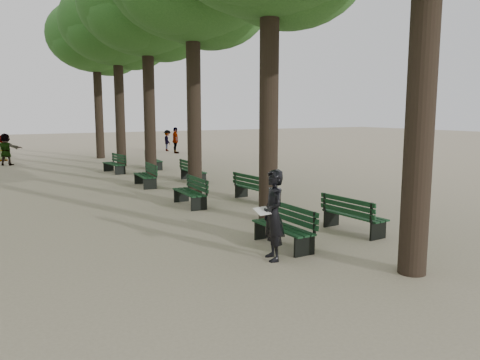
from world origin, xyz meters
TOP-DOWN VIEW (x-y plane):
  - ground at (0.00, 0.00)m, footprint 120.00×120.00m
  - tree_central_3 at (1.50, 13.00)m, footprint 6.00×6.00m
  - tree_central_4 at (1.50, 18.00)m, footprint 6.00×6.00m
  - tree_central_5 at (1.50, 23.00)m, footprint 6.00×6.00m
  - bench_left_0 at (0.37, 0.63)m, footprint 0.59×1.81m
  - bench_left_1 at (0.37, 5.88)m, footprint 0.64×1.82m
  - bench_left_2 at (0.37, 10.42)m, footprint 0.70×1.84m
  - bench_left_3 at (0.37, 15.25)m, footprint 0.76×1.85m
  - bench_right_0 at (2.63, 0.79)m, footprint 0.69×1.83m
  - bench_right_1 at (2.63, 5.62)m, footprint 0.69×1.84m
  - bench_right_2 at (2.63, 10.74)m, footprint 0.61×1.81m
  - bench_right_3 at (2.63, 15.89)m, footprint 0.73×1.85m
  - man_with_map at (-0.34, -0.03)m, footprint 0.71×0.82m
  - pedestrian_e at (-4.06, 21.48)m, footprint 1.65×1.08m
  - pedestrian_d at (-4.14, 24.27)m, footprint 0.75×0.76m
  - pedestrian_c at (7.03, 23.83)m, footprint 0.60×1.16m
  - pedestrian_b at (7.22, 25.97)m, footprint 0.44×1.07m

SIDE VIEW (x-z plane):
  - ground at x=0.00m, z-range 0.00..0.00m
  - bench_left_0 at x=0.37m, z-range -0.19..0.73m
  - bench_left_1 at x=0.37m, z-range -0.19..0.73m
  - bench_left_2 at x=0.37m, z-range -0.19..0.73m
  - bench_left_3 at x=0.37m, z-range -0.19..0.73m
  - bench_right_0 at x=2.63m, z-range -0.19..0.73m
  - bench_right_1 at x=2.63m, z-range -0.19..0.73m
  - bench_right_2 at x=2.63m, z-range -0.19..0.73m
  - bench_right_3 at x=2.63m, z-range -0.19..0.73m
  - pedestrian_d at x=-4.14m, z-range 0.00..1.55m
  - pedestrian_b at x=7.22m, z-range 0.00..1.61m
  - pedestrian_e at x=-4.06m, z-range 0.00..1.81m
  - man_with_map at x=-0.34m, z-range 0.00..1.87m
  - pedestrian_c at x=7.03m, z-range 0.00..1.88m
  - tree_central_3 at x=1.50m, z-range 2.68..12.63m
  - tree_central_4 at x=1.50m, z-range 2.68..12.63m
  - tree_central_5 at x=1.50m, z-range 2.68..12.63m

